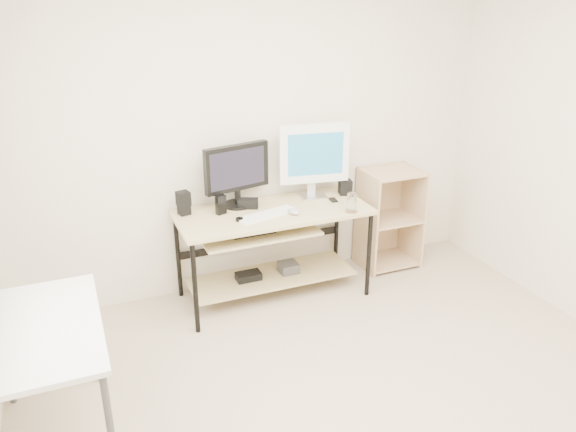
# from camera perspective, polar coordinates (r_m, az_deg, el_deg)

# --- Properties ---
(room) EXTENTS (4.01, 4.01, 2.62)m
(room) POSITION_cam_1_polar(r_m,az_deg,el_deg) (2.73, 7.86, -0.29)
(room) COLOR #B8A68D
(room) RESTS_ON ground
(desk) EXTENTS (1.50, 0.65, 0.75)m
(desk) POSITION_cam_1_polar(r_m,az_deg,el_deg) (4.43, -1.83, -1.99)
(desk) COLOR tan
(desk) RESTS_ON ground
(side_table) EXTENTS (0.60, 1.00, 0.75)m
(side_table) POSITION_cam_1_polar(r_m,az_deg,el_deg) (3.21, -23.73, -11.51)
(side_table) COLOR white
(side_table) RESTS_ON ground
(shelf_unit) EXTENTS (0.50, 0.40, 0.90)m
(shelf_unit) POSITION_cam_1_polar(r_m,az_deg,el_deg) (5.08, 10.01, -0.09)
(shelf_unit) COLOR tan
(shelf_unit) RESTS_ON ground
(black_monitor) EXTENTS (0.54, 0.23, 0.50)m
(black_monitor) POSITION_cam_1_polar(r_m,az_deg,el_deg) (4.36, -5.22, 4.52)
(black_monitor) COLOR black
(black_monitor) RESTS_ON desk
(white_imac) EXTENTS (0.57, 0.18, 0.61)m
(white_imac) POSITION_cam_1_polar(r_m,az_deg,el_deg) (4.52, 2.68, 6.14)
(white_imac) COLOR silver
(white_imac) RESTS_ON desk
(keyboard) EXTENTS (0.50, 0.25, 0.02)m
(keyboard) POSITION_cam_1_polar(r_m,az_deg,el_deg) (4.24, -2.11, 0.14)
(keyboard) COLOR white
(keyboard) RESTS_ON desk
(mouse) EXTENTS (0.11, 0.13, 0.04)m
(mouse) POSITION_cam_1_polar(r_m,az_deg,el_deg) (4.27, 0.55, 0.46)
(mouse) COLOR #B5B5BA
(mouse) RESTS_ON desk
(center_speaker) EXTENTS (0.17, 0.13, 0.08)m
(center_speaker) POSITION_cam_1_polar(r_m,az_deg,el_deg) (4.39, -4.08, 1.28)
(center_speaker) COLOR black
(center_speaker) RESTS_ON desk
(speaker_left) EXTENTS (0.11, 0.11, 0.18)m
(speaker_left) POSITION_cam_1_polar(r_m,az_deg,el_deg) (4.31, -10.56, 1.35)
(speaker_left) COLOR black
(speaker_left) RESTS_ON desk
(speaker_right) EXTENTS (0.12, 0.12, 0.12)m
(speaker_right) POSITION_cam_1_polar(r_m,az_deg,el_deg) (4.70, 5.83, 2.93)
(speaker_right) COLOR black
(speaker_right) RESTS_ON desk
(audio_controller) EXTENTS (0.09, 0.07, 0.15)m
(audio_controller) POSITION_cam_1_polar(r_m,az_deg,el_deg) (4.28, -6.84, 1.14)
(audio_controller) COLOR black
(audio_controller) RESTS_ON desk
(volume_puck) EXTENTS (0.06, 0.06, 0.02)m
(volume_puck) POSITION_cam_1_polar(r_m,az_deg,el_deg) (4.16, -4.95, -0.35)
(volume_puck) COLOR black
(volume_puck) RESTS_ON desk
(smartphone) EXTENTS (0.07, 0.11, 0.01)m
(smartphone) POSITION_cam_1_polar(r_m,az_deg,el_deg) (4.56, 4.61, 1.63)
(smartphone) COLOR black
(smartphone) RESTS_ON desk
(coaster) EXTENTS (0.10, 0.10, 0.01)m
(coaster) POSITION_cam_1_polar(r_m,az_deg,el_deg) (4.34, 6.46, 0.45)
(coaster) COLOR olive
(coaster) RESTS_ON desk
(drinking_glass) EXTENTS (0.08, 0.08, 0.15)m
(drinking_glass) POSITION_cam_1_polar(r_m,az_deg,el_deg) (4.31, 6.50, 1.39)
(drinking_glass) COLOR white
(drinking_glass) RESTS_ON coaster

